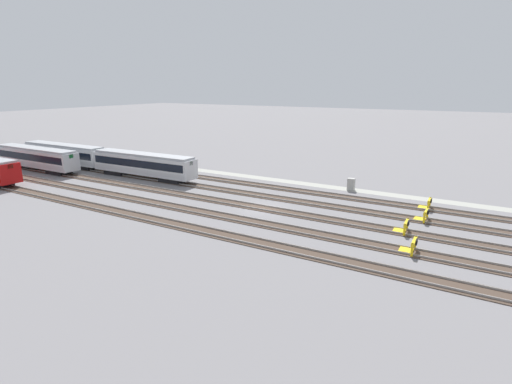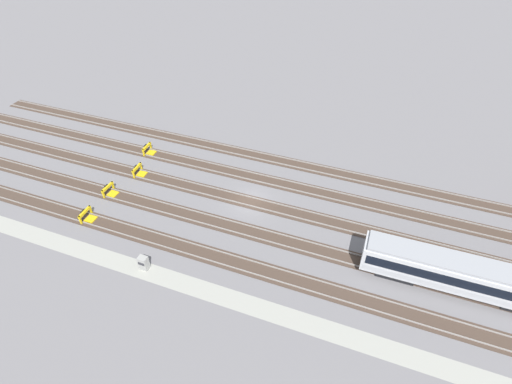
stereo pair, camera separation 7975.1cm
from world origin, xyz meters
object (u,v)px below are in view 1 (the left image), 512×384
subway_car_front_row_leftmost (143,164)px  subway_car_front_row_centre (64,154)px  electrical_cabinet (351,184)px  bumper_stop_nearest_track (427,204)px  bumper_stop_far_inner_track (410,247)px  subway_car_front_row_left_inner (36,158)px  bumper_stop_near_inner_track (423,216)px  bumper_stop_middle_track (403,227)px

subway_car_front_row_leftmost → subway_car_front_row_centre: same height
subway_car_front_row_leftmost → electrical_cabinet: size_ratio=11.27×
bumper_stop_nearest_track → bumper_stop_far_inner_track: bearing=92.3°
bumper_stop_far_inner_track → subway_car_front_row_centre: bearing=-8.9°
subway_car_front_row_left_inner → bumper_stop_near_inner_track: (-58.14, -4.57, -1.53)m
subway_car_front_row_left_inner → bumper_stop_nearest_track: bearing=-171.1°
subway_car_front_row_left_inner → subway_car_front_row_centre: 4.63m
bumper_stop_middle_track → electrical_cabinet: bearing=-55.2°
subway_car_front_row_left_inner → electrical_cabinet: (-48.09, -12.85, -1.24)m
subway_car_front_row_leftmost → bumper_stop_far_inner_track: subway_car_front_row_leftmost is taller
subway_car_front_row_left_inner → bumper_stop_near_inner_track: 58.34m
subway_car_front_row_leftmost → bumper_stop_middle_track: size_ratio=8.99×
subway_car_front_row_leftmost → bumper_stop_nearest_track: (-38.73, -4.50, -1.53)m
bumper_stop_nearest_track → bumper_stop_middle_track: bearing=84.6°
subway_car_front_row_left_inner → bumper_stop_far_inner_track: size_ratio=8.98×
subway_car_front_row_centre → bumper_stop_near_inner_track: (-57.65, 0.04, -1.53)m
subway_car_front_row_leftmost → bumper_stop_nearest_track: bearing=-173.4°
subway_car_front_row_leftmost → subway_car_front_row_centre: (18.65, -0.03, 0.00)m
subway_car_front_row_leftmost → electrical_cabinet: bearing=-164.1°
subway_car_front_row_left_inner → bumper_stop_nearest_track: 58.59m
bumper_stop_nearest_track → bumper_stop_middle_track: same height
bumper_stop_nearest_track → bumper_stop_middle_track: (0.86, 9.05, 0.00)m
subway_car_front_row_leftmost → bumper_stop_middle_track: 38.17m
bumper_stop_middle_track → subway_car_front_row_centre: bearing=-4.6°
subway_car_front_row_left_inner → bumper_stop_near_inner_track: subway_car_front_row_left_inner is taller
bumper_stop_nearest_track → electrical_cabinet: electrical_cabinet is taller
bumper_stop_middle_track → bumper_stop_nearest_track: bearing=-95.4°
subway_car_front_row_left_inner → bumper_stop_far_inner_track: subway_car_front_row_left_inner is taller
subway_car_front_row_left_inner → subway_car_front_row_centre: (-0.49, -4.61, 0.00)m
subway_car_front_row_leftmost → subway_car_front_row_centre: size_ratio=1.00×
bumper_stop_nearest_track → bumper_stop_middle_track: size_ratio=1.00×
bumper_stop_near_inner_track → bumper_stop_middle_track: (1.13, 4.54, 0.00)m
subway_car_front_row_leftmost → electrical_cabinet: 30.14m
subway_car_front_row_left_inner → bumper_stop_middle_track: subway_car_front_row_left_inner is taller
subway_car_front_row_centre → bumper_stop_far_inner_track: (-57.92, 9.10, -1.53)m
bumper_stop_nearest_track → bumper_stop_middle_track: 9.09m
subway_car_front_row_leftmost → bumper_stop_far_inner_track: (-39.27, 9.08, -1.53)m
subway_car_front_row_leftmost → bumper_stop_near_inner_track: size_ratio=8.99×
bumper_stop_nearest_track → bumper_stop_far_inner_track: size_ratio=1.00×
bumper_stop_near_inner_track → bumper_stop_middle_track: bearing=76.0°
bumper_stop_middle_track → subway_car_front_row_left_inner: bearing=0.0°
bumper_stop_near_inner_track → electrical_cabinet: electrical_cabinet is taller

